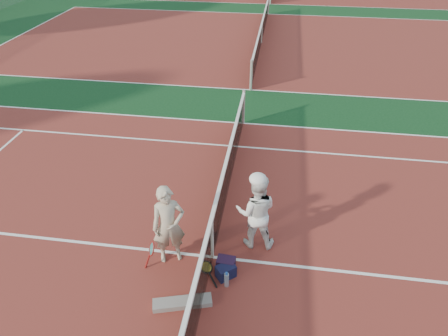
% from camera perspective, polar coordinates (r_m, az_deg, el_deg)
% --- Properties ---
extents(ground, '(130.00, 130.00, 0.00)m').
position_cam_1_polar(ground, '(7.88, -1.66, -12.61)').
color(ground, '#0E3417').
rests_on(ground, ground).
extents(court_main, '(23.77, 10.97, 0.01)m').
position_cam_1_polar(court_main, '(7.87, -1.66, -12.59)').
color(court_main, maroon).
rests_on(court_main, ground).
extents(court_far_a, '(23.77, 10.97, 0.01)m').
position_cam_1_polar(court_far_a, '(19.65, 5.35, 17.37)').
color(court_far_a, maroon).
rests_on(court_far_a, ground).
extents(net_main, '(0.10, 10.98, 1.02)m').
position_cam_1_polar(net_main, '(7.51, -1.72, -9.96)').
color(net_main, black).
rests_on(net_main, ground).
extents(net_far_a, '(0.10, 10.98, 1.02)m').
position_cam_1_polar(net_far_a, '(19.51, 5.43, 18.79)').
color(net_far_a, black).
rests_on(net_far_a, ground).
extents(player_a, '(0.71, 0.61, 1.65)m').
position_cam_1_polar(player_a, '(7.35, -7.92, -8.13)').
color(player_a, '#C1B195').
rests_on(player_a, ground).
extents(player_b, '(0.82, 0.65, 1.61)m').
position_cam_1_polar(player_b, '(7.62, 4.60, -6.25)').
color(player_b, white).
rests_on(player_b, ground).
extents(racket_red, '(0.33, 0.35, 0.57)m').
position_cam_1_polar(racket_red, '(7.63, -10.18, -12.12)').
color(racket_red, maroon).
rests_on(racket_red, ground).
extents(racket_black_held, '(0.38, 0.38, 0.56)m').
position_cam_1_polar(racket_black_held, '(7.92, 5.67, -9.58)').
color(racket_black_held, black).
rests_on(racket_black_held, ground).
extents(racket_spare, '(0.56, 0.65, 0.11)m').
position_cam_1_polar(racket_spare, '(7.63, -2.59, -14.06)').
color(racket_spare, black).
rests_on(racket_spare, ground).
extents(sports_bag_navy, '(0.40, 0.39, 0.26)m').
position_cam_1_polar(sports_bag_navy, '(7.46, 0.26, -14.56)').
color(sports_bag_navy, black).
rests_on(sports_bag_navy, ground).
extents(sports_bag_purple, '(0.35, 0.25, 0.27)m').
position_cam_1_polar(sports_bag_purple, '(7.57, 0.28, -13.57)').
color(sports_bag_purple, black).
rests_on(sports_bag_purple, ground).
extents(net_cover_canvas, '(1.02, 0.50, 0.11)m').
position_cam_1_polar(net_cover_canvas, '(7.18, -5.96, -18.59)').
color(net_cover_canvas, slate).
rests_on(net_cover_canvas, ground).
extents(water_bottle, '(0.09, 0.09, 0.30)m').
position_cam_1_polar(water_bottle, '(7.31, 0.36, -15.69)').
color(water_bottle, silver).
rests_on(water_bottle, ground).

